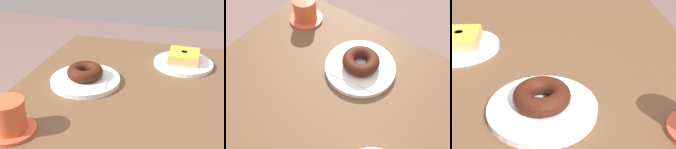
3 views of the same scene
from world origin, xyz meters
The scene contains 8 objects.
table centered at (0.00, 0.00, 0.61)m, with size 0.98×0.83×0.74m.
plate_glazed_square centered at (0.00, -0.22, 0.75)m, with size 0.21×0.21×0.01m, color white.
napkin_glazed_square centered at (0.00, -0.22, 0.75)m, with size 0.14×0.14×0.00m, color white.
donut_glazed_square centered at (0.00, -0.22, 0.77)m, with size 0.10×0.10×0.04m.
plate_chocolate_ring centered at (0.29, 0.00, 0.75)m, with size 0.22×0.22×0.02m, color white.
napkin_chocolate_ring centered at (0.29, 0.00, 0.76)m, with size 0.15×0.15×0.00m, color white.
donut_chocolate_ring centered at (0.29, 0.00, 0.78)m, with size 0.11×0.11×0.04m, color #3E180D.
coffee_cup centered at (0.37, 0.29, 0.78)m, with size 0.12×0.12×0.09m.
Camera 1 is at (-0.04, 0.79, 1.19)m, focal length 48.82 mm.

